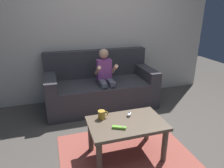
# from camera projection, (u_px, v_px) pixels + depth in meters

# --- Properties ---
(ground_plane) EXTENTS (8.16, 8.16, 0.00)m
(ground_plane) POSITION_uv_depth(u_px,v_px,m) (144.00, 154.00, 2.34)
(ground_plane) COLOR #4C4742
(wall_back) EXTENTS (4.08, 0.05, 2.50)m
(wall_back) POSITION_uv_depth(u_px,v_px,m) (102.00, 28.00, 3.52)
(wall_back) COLOR beige
(wall_back) RESTS_ON ground
(couch) EXTENTS (1.77, 0.80, 0.90)m
(couch) POSITION_uv_depth(u_px,v_px,m) (100.00, 88.00, 3.45)
(couch) COLOR #38383D
(couch) RESTS_ON ground
(person_seated_on_couch) EXTENTS (0.32, 0.39, 0.98)m
(person_seated_on_couch) POSITION_uv_depth(u_px,v_px,m) (106.00, 76.00, 3.21)
(person_seated_on_couch) COLOR slate
(person_seated_on_couch) RESTS_ON ground
(coffee_table) EXTENTS (0.81, 0.51, 0.43)m
(coffee_table) POSITION_uv_depth(u_px,v_px,m) (127.00, 128.00, 2.21)
(coffee_table) COLOR brown
(coffee_table) RESTS_ON ground
(area_rug) EXTENTS (1.46, 1.18, 0.01)m
(area_rug) POSITION_uv_depth(u_px,v_px,m) (126.00, 155.00, 2.33)
(area_rug) COLOR #9E4C42
(area_rug) RESTS_ON ground
(game_remote_lime_near_edge) EXTENTS (0.14, 0.10, 0.03)m
(game_remote_lime_near_edge) POSITION_uv_depth(u_px,v_px,m) (119.00, 128.00, 2.06)
(game_remote_lime_near_edge) COLOR #72C638
(game_remote_lime_near_edge) RESTS_ON coffee_table
(nunchuk_white) EXTENTS (0.09, 0.10, 0.05)m
(nunchuk_white) POSITION_uv_depth(u_px,v_px,m) (129.00, 114.00, 2.31)
(nunchuk_white) COLOR white
(nunchuk_white) RESTS_ON coffee_table
(coffee_mug) EXTENTS (0.12, 0.08, 0.10)m
(coffee_mug) POSITION_uv_depth(u_px,v_px,m) (102.00, 115.00, 2.24)
(coffee_mug) COLOR #B78C2D
(coffee_mug) RESTS_ON coffee_table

